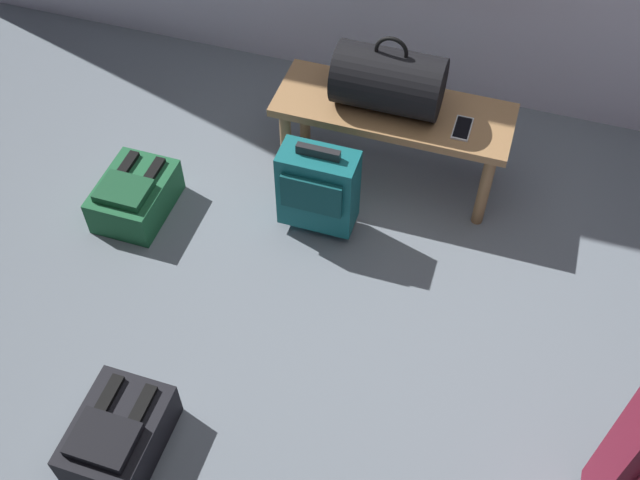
{
  "coord_description": "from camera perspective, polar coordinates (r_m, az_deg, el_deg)",
  "views": [
    {
      "loc": [
        0.28,
        -1.51,
        2.48
      ],
      "look_at": [
        -0.28,
        0.22,
        0.25
      ],
      "focal_mm": 41.87,
      "sensor_mm": 36.0,
      "label": 1
    }
  ],
  "objects": [
    {
      "name": "bench",
      "position": [
        3.21,
        5.58,
        9.19
      ],
      "size": [
        1.0,
        0.36,
        0.43
      ],
      "color": "#A87A4C",
      "rests_on": "ground"
    },
    {
      "name": "backpack_green",
      "position": [
        3.34,
        -13.97,
        3.32
      ],
      "size": [
        0.28,
        0.38,
        0.21
      ],
      "color": "#1E6038",
      "rests_on": "ground"
    },
    {
      "name": "cell_phone",
      "position": [
        3.1,
        10.82,
        8.39
      ],
      "size": [
        0.07,
        0.14,
        0.01
      ],
      "color": "silver",
      "rests_on": "bench"
    },
    {
      "name": "suitcase_small_teal",
      "position": [
        3.08,
        -0.15,
        3.98
      ],
      "size": [
        0.32,
        0.19,
        0.46
      ],
      "color": "#14666B",
      "rests_on": "ground"
    },
    {
      "name": "backpack_dark",
      "position": [
        2.71,
        -15.14,
        -14.16
      ],
      "size": [
        0.28,
        0.38,
        0.21
      ],
      "color": "black",
      "rests_on": "ground"
    },
    {
      "name": "duffel_bag_black",
      "position": [
        3.09,
        5.27,
        12.07
      ],
      "size": [
        0.44,
        0.26,
        0.34
      ],
      "color": "black",
      "rests_on": "bench"
    },
    {
      "name": "ground_plane",
      "position": [
        2.92,
        3.96,
        -7.67
      ],
      "size": [
        6.6,
        6.6,
        0.0
      ],
      "primitive_type": "plane",
      "color": "slate"
    }
  ]
}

